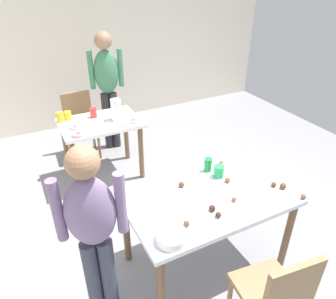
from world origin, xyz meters
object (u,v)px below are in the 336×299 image
(dining_table_far, at_px, (101,132))
(chair_near_table, at_px, (276,293))
(soda_can, at_px, (208,165))
(mixing_bowl, at_px, (172,237))
(pitcher_far, at_px, (116,110))
(dining_table_near, at_px, (208,205))
(chair_far_table, at_px, (80,121))
(person_adult_far, at_px, (107,82))
(person_girl_near, at_px, (93,227))

(dining_table_far, xyz_separation_m, chair_near_table, (0.40, -2.51, -0.12))
(dining_table_far, relative_size, soda_can, 7.45)
(mixing_bowl, distance_m, pitcher_far, 2.00)
(dining_table_near, xyz_separation_m, pitcher_far, (-0.18, 1.69, 0.22))
(chair_far_table, bearing_deg, person_adult_far, -1.28)
(dining_table_far, height_order, mixing_bowl, mixing_bowl)
(person_adult_far, relative_size, mixing_bowl, 7.71)
(chair_far_table, xyz_separation_m, soda_can, (0.66, -2.10, 0.31))
(dining_table_far, xyz_separation_m, mixing_bowl, (-0.11, -2.01, 0.17))
(person_girl_near, xyz_separation_m, person_adult_far, (0.89, 2.46, 0.10))
(dining_table_far, relative_size, chair_far_table, 1.04)
(chair_near_table, relative_size, person_adult_far, 0.54)
(dining_table_near, height_order, person_adult_far, person_adult_far)
(chair_far_table, distance_m, soda_can, 2.23)
(person_adult_far, height_order, pitcher_far, person_adult_far)
(person_adult_far, bearing_deg, mixing_bowl, -99.16)
(chair_near_table, distance_m, person_girl_near, 1.26)
(dining_table_far, height_order, soda_can, soda_can)
(dining_table_far, distance_m, chair_far_table, 0.69)
(dining_table_near, relative_size, dining_table_far, 1.44)
(dining_table_far, relative_size, mixing_bowl, 4.32)
(mixing_bowl, bearing_deg, pitcher_far, 81.24)
(dining_table_near, distance_m, mixing_bowl, 0.57)
(dining_table_far, xyz_separation_m, person_girl_near, (-0.56, -1.80, 0.27))
(chair_far_table, relative_size, mixing_bowl, 4.13)
(pitcher_far, bearing_deg, person_adult_far, 79.75)
(dining_table_far, height_order, chair_far_table, chair_far_table)
(person_adult_far, distance_m, mixing_bowl, 2.72)
(dining_table_far, distance_m, person_girl_near, 1.90)
(person_girl_near, bearing_deg, mixing_bowl, -25.56)
(chair_far_table, distance_m, pitcher_far, 0.87)
(soda_can, height_order, pitcher_far, pitcher_far)
(mixing_bowl, height_order, soda_can, soda_can)
(dining_table_near, height_order, pitcher_far, pitcher_far)
(chair_far_table, distance_m, person_girl_near, 2.54)
(person_adult_far, xyz_separation_m, mixing_bowl, (-0.43, -2.68, -0.20))
(dining_table_far, distance_m, soda_can, 1.54)
(dining_table_near, xyz_separation_m, person_girl_near, (-0.94, -0.07, 0.23))
(chair_far_table, height_order, person_girl_near, person_girl_near)
(chair_far_table, bearing_deg, dining_table_near, -78.78)
(soda_can, bearing_deg, person_girl_near, -161.73)
(dining_table_near, bearing_deg, chair_far_table, 101.22)
(dining_table_near, xyz_separation_m, soda_can, (0.19, 0.30, 0.15))
(person_adult_far, bearing_deg, soda_can, -83.60)
(dining_table_near, xyz_separation_m, chair_near_table, (0.03, -0.78, -0.16))
(chair_near_table, distance_m, soda_can, 1.14)
(chair_near_table, height_order, soda_can, soda_can)
(chair_far_table, xyz_separation_m, person_girl_near, (-0.46, -2.47, 0.39))
(person_girl_near, relative_size, mixing_bowl, 7.01)
(pitcher_far, bearing_deg, chair_far_table, 112.68)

